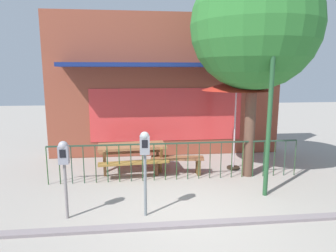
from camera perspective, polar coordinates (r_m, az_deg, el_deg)
name	(u,v)px	position (r m, az deg, el deg)	size (l,w,h in m)	color
ground	(190,213)	(6.12, 4.15, -16.11)	(40.00, 40.00, 0.00)	gray
pub_storefront	(166,86)	(9.83, -0.33, 7.67)	(7.53, 1.39, 4.53)	#4F2C20
patio_fence_front	(177,154)	(7.61, 1.67, -5.41)	(6.35, 0.04, 0.97)	#26402F
picnic_table_left	(132,151)	(8.22, -6.80, -4.65)	(1.91, 1.51, 0.79)	#955F3D
patio_umbrella	(236,85)	(8.42, 12.85, 7.52)	(1.89, 1.89, 2.52)	black
patio_bench	(177,162)	(8.09, 1.76, -6.75)	(1.43, 0.49, 0.48)	brown
parking_meter_near	(64,159)	(5.81, -19.11, -6.00)	(0.18, 0.17, 1.49)	gray
parking_meter_far	(145,152)	(5.59, -4.43, -4.84)	(0.18, 0.17, 1.64)	slate
street_tree	(255,26)	(8.01, 16.11, 17.75)	(3.16, 3.16, 5.41)	brown
street_lamp	(272,71)	(6.70, 19.14, 9.82)	(0.28, 0.28, 4.22)	#224D2B
curb_edge	(195,225)	(5.70, 5.08, -18.25)	(10.55, 0.20, 0.11)	slate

